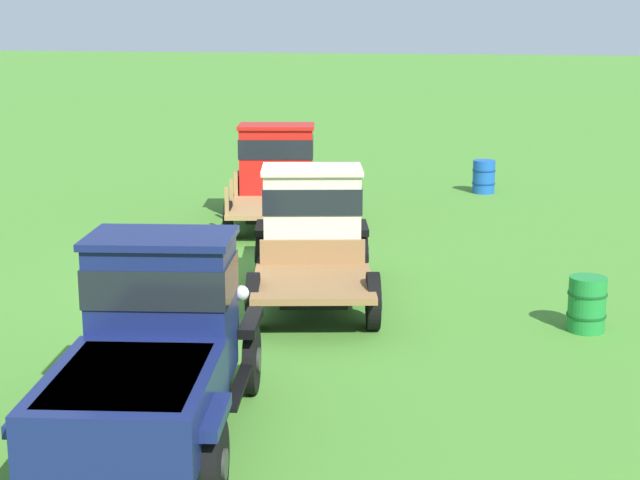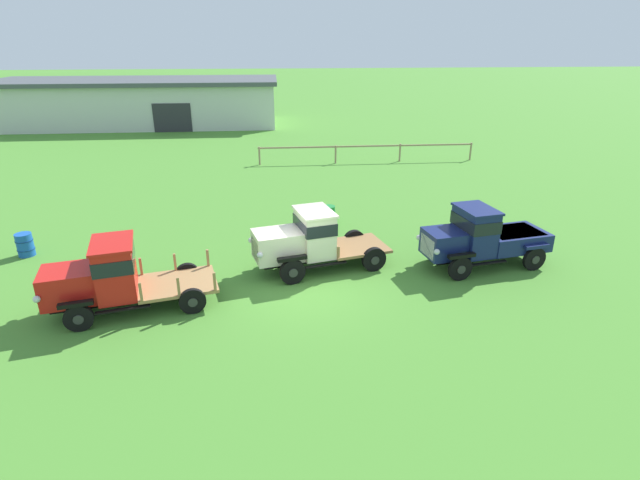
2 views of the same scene
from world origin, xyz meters
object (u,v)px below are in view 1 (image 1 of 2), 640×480
at_px(vintage_truck_second_in_line, 312,226).
at_px(vintage_truck_midrow_center, 158,339).
at_px(oil_drum_near_fence, 587,304).
at_px(vintage_truck_foreground_near, 277,169).
at_px(oil_drum_beside_row, 484,177).

relative_size(vintage_truck_second_in_line, vintage_truck_midrow_center, 1.06).
relative_size(vintage_truck_midrow_center, oil_drum_near_fence, 5.82).
relative_size(vintage_truck_second_in_line, oil_drum_near_fence, 6.14).
bearing_deg(oil_drum_near_fence, vintage_truck_second_in_line, -105.26).
relative_size(vintage_truck_foreground_near, vintage_truck_second_in_line, 1.03).
height_order(vintage_truck_second_in_line, oil_drum_near_fence, vintage_truck_second_in_line).
distance_m(vintage_truck_second_in_line, vintage_truck_midrow_center, 6.16).
bearing_deg(oil_drum_near_fence, vintage_truck_foreground_near, -136.79).
height_order(vintage_truck_foreground_near, vintage_truck_midrow_center, vintage_truck_midrow_center).
distance_m(vintage_truck_midrow_center, oil_drum_near_fence, 6.88).
height_order(oil_drum_beside_row, oil_drum_near_fence, oil_drum_beside_row).
xyz_separation_m(vintage_truck_foreground_near, oil_drum_beside_row, (-4.47, 4.47, -0.70)).
xyz_separation_m(oil_drum_beside_row, oil_drum_near_fence, (11.73, 2.34, -0.03)).
distance_m(vintage_truck_second_in_line, oil_drum_beside_row, 10.74).
distance_m(vintage_truck_foreground_near, vintage_truck_midrow_center, 12.36).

